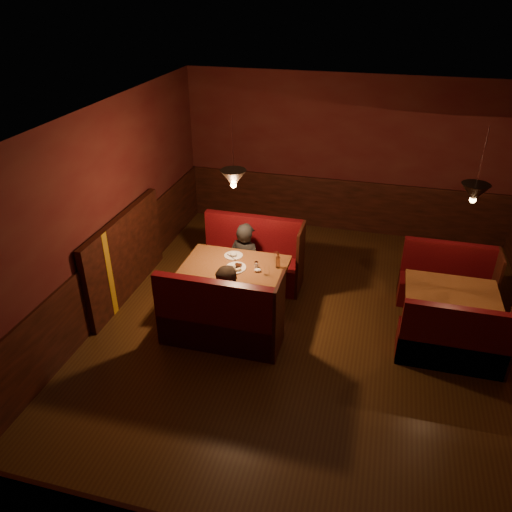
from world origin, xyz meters
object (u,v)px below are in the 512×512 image
(second_bench_near, at_px, (453,345))
(diner_a, at_px, (245,247))
(second_bench_far, at_px, (446,285))
(main_bench_near, at_px, (220,323))
(diner_b, at_px, (229,292))
(main_table, at_px, (237,275))
(second_table, at_px, (450,300))
(main_bench_far, at_px, (253,262))

(second_bench_near, height_order, diner_a, diner_a)
(second_bench_far, distance_m, diner_a, 3.04)
(main_bench_near, distance_m, diner_b, 0.43)
(main_table, relative_size, diner_b, 1.02)
(second_bench_near, distance_m, diner_b, 2.89)
(second_table, xyz_separation_m, diner_b, (-2.83, -0.88, 0.21))
(main_bench_far, distance_m, second_table, 2.96)
(second_table, bearing_deg, main_bench_near, -159.35)
(second_bench_near, xyz_separation_m, diner_b, (-2.86, -0.16, 0.41))
(second_table, xyz_separation_m, second_bench_far, (0.03, 0.72, -0.20))
(main_bench_near, bearing_deg, diner_b, 72.09)
(main_bench_far, distance_m, diner_a, 0.48)
(main_table, height_order, main_bench_near, main_bench_near)
(second_bench_far, height_order, diner_b, diner_b)
(diner_a, bearing_deg, main_bench_far, -84.29)
(main_bench_near, relative_size, diner_b, 1.12)
(diner_b, bearing_deg, main_bench_far, 81.78)
(main_bench_far, distance_m, second_bench_near, 3.19)
(second_bench_far, xyz_separation_m, diner_b, (-2.86, -1.59, 0.41))
(main_bench_far, xyz_separation_m, second_table, (2.90, -0.55, 0.15))
(second_table, distance_m, diner_b, 2.97)
(main_bench_near, bearing_deg, second_bench_far, 31.70)
(main_table, bearing_deg, second_table, 5.27)
(diner_a, xyz_separation_m, diner_b, (0.11, -1.18, -0.04))
(main_bench_far, relative_size, second_bench_near, 1.20)
(main_table, bearing_deg, diner_b, -82.01)
(second_table, distance_m, second_bench_near, 0.74)
(second_bench_far, height_order, second_bench_near, same)
(main_bench_far, relative_size, main_bench_near, 1.00)
(second_bench_far, bearing_deg, diner_b, -150.85)
(main_bench_near, xyz_separation_m, diner_b, (0.07, 0.21, 0.36))
(main_table, distance_m, second_bench_near, 2.99)
(second_table, bearing_deg, diner_a, 174.24)
(main_bench_near, height_order, second_table, main_bench_near)
(main_table, height_order, second_bench_far, main_table)
(second_bench_far, bearing_deg, main_table, -161.51)
(main_table, xyz_separation_m, diner_b, (0.09, -0.61, 0.11))
(second_bench_near, bearing_deg, second_table, 92.20)
(main_table, relative_size, second_table, 1.21)
(main_bench_near, height_order, diner_b, diner_b)
(diner_a, height_order, diner_b, diner_a)
(main_table, bearing_deg, main_bench_near, -88.85)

